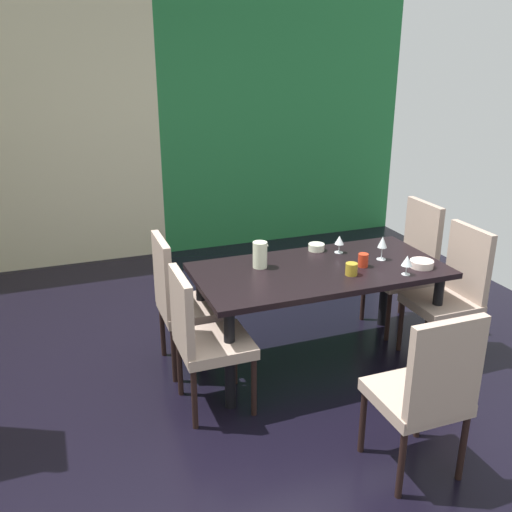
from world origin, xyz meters
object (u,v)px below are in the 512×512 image
(wine_glass_east, at_px, (407,261))
(chair_head_near, at_px, (427,390))
(dining_table, at_px, (319,279))
(cup_near_window, at_px, (363,260))
(chair_left_far, at_px, (180,298))
(serving_bowl_south, at_px, (316,247))
(chair_right_far, at_px, (408,262))
(chair_left_near, at_px, (202,335))
(chair_right_near, at_px, (452,289))
(pitcher_west, at_px, (260,255))
(cup_near_shelf, at_px, (351,269))
(wine_glass_center, at_px, (382,243))
(serving_bowl_right, at_px, (422,264))
(wine_glass_left, at_px, (339,241))

(wine_glass_east, bearing_deg, chair_head_near, -117.84)
(dining_table, height_order, cup_near_window, cup_near_window)
(chair_left_far, height_order, serving_bowl_south, chair_left_far)
(dining_table, distance_m, chair_right_far, 0.98)
(chair_left_near, height_order, serving_bowl_south, chair_left_near)
(chair_right_near, height_order, pitcher_west, chair_right_near)
(cup_near_shelf, bearing_deg, chair_left_near, -175.48)
(wine_glass_center, distance_m, serving_bowl_south, 0.50)
(chair_right_far, bearing_deg, serving_bowl_right, 152.59)
(dining_table, relative_size, pitcher_west, 9.33)
(chair_left_near, relative_size, wine_glass_east, 6.84)
(chair_left_near, bearing_deg, chair_left_far, -179.52)
(chair_left_near, xyz_separation_m, chair_left_far, (-0.00, 0.55, 0.02))
(pitcher_west, bearing_deg, cup_near_shelf, -33.42)
(dining_table, bearing_deg, chair_right_near, -16.36)
(chair_left_near, distance_m, wine_glass_left, 1.34)
(wine_glass_center, bearing_deg, pitcher_west, 169.34)
(chair_left_near, height_order, wine_glass_east, chair_left_near)
(wine_glass_center, distance_m, wine_glass_left, 0.33)
(chair_head_near, relative_size, pitcher_west, 5.25)
(wine_glass_left, bearing_deg, chair_right_near, -37.38)
(wine_glass_east, bearing_deg, chair_left_far, 157.53)
(cup_near_shelf, height_order, pitcher_west, pitcher_west)
(wine_glass_center, height_order, cup_near_window, wine_glass_center)
(wine_glass_east, distance_m, serving_bowl_right, 0.21)
(dining_table, xyz_separation_m, chair_left_far, (-0.94, 0.28, -0.11))
(wine_glass_center, relative_size, cup_near_shelf, 2.12)
(dining_table, xyz_separation_m, wine_glass_east, (0.49, -0.32, 0.19))
(chair_head_near, bearing_deg, serving_bowl_right, 56.46)
(dining_table, distance_m, chair_left_far, 0.98)
(serving_bowl_right, bearing_deg, pitcher_west, 159.67)
(dining_table, distance_m, wine_glass_center, 0.54)
(chair_left_near, xyz_separation_m, serving_bowl_south, (1.07, 0.61, 0.24))
(serving_bowl_south, distance_m, cup_near_shelf, 0.53)
(wine_glass_center, bearing_deg, cup_near_shelf, -152.43)
(chair_left_far, xyz_separation_m, cup_near_shelf, (1.08, -0.47, 0.24))
(cup_near_shelf, bearing_deg, chair_head_near, -98.26)
(dining_table, bearing_deg, chair_left_far, 163.62)
(cup_near_window, bearing_deg, wine_glass_east, -49.86)
(wine_glass_east, relative_size, cup_near_shelf, 1.64)
(chair_right_near, height_order, wine_glass_east, chair_right_near)
(dining_table, xyz_separation_m, pitcher_west, (-0.38, 0.16, 0.18))
(serving_bowl_right, bearing_deg, serving_bowl_south, 133.29)
(chair_left_far, bearing_deg, chair_head_near, 30.66)
(chair_head_near, relative_size, cup_near_window, 10.36)
(chair_left_far, bearing_deg, dining_table, 73.62)
(chair_left_near, bearing_deg, wine_glass_east, 88.37)
(chair_left_near, relative_size, wine_glass_center, 5.29)
(chair_left_far, bearing_deg, serving_bowl_south, 93.21)
(cup_near_window, bearing_deg, chair_right_far, 29.01)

